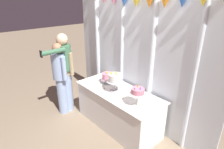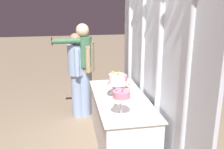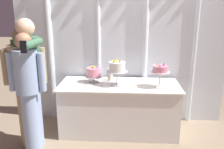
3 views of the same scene
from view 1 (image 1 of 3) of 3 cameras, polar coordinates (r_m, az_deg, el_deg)
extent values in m
plane|color=gray|center=(3.78, 0.55, -15.32)|extent=(24.00, 24.00, 0.00)
cube|color=silver|center=(3.50, 7.16, 5.73)|extent=(3.26, 0.04, 2.63)
cylinder|color=silver|center=(4.27, -4.28, 9.01)|extent=(0.10, 0.10, 2.63)
cylinder|color=silver|center=(3.71, 2.98, 6.87)|extent=(0.07, 0.07, 2.63)
cylinder|color=silver|center=(3.26, 11.82, 4.09)|extent=(0.09, 0.09, 2.63)
cylinder|color=silver|center=(2.90, 23.57, 0.23)|extent=(0.06, 0.06, 2.63)
cone|color=pink|center=(3.68, 0.51, 21.34)|extent=(0.14, 0.14, 0.15)
cone|color=blue|center=(3.49, 3.69, 21.03)|extent=(0.14, 0.14, 0.15)
cone|color=yellow|center=(3.30, 7.24, 20.73)|extent=(0.14, 0.14, 0.15)
cone|color=orange|center=(3.13, 11.18, 20.44)|extent=(0.14, 0.14, 0.15)
cone|color=orange|center=(2.97, 15.57, 20.15)|extent=(0.14, 0.14, 0.15)
cone|color=blue|center=(2.82, 20.42, 19.85)|extent=(0.14, 0.14, 0.15)
cone|color=yellow|center=(2.70, 25.76, 19.53)|extent=(0.14, 0.14, 0.15)
cube|color=white|center=(3.63, 1.77, -10.21)|extent=(1.66, 0.66, 0.72)
cube|color=white|center=(3.44, 1.84, -5.10)|extent=(1.71, 0.71, 0.01)
cylinder|color=#B2B2B7|center=(3.72, -1.32, -2.57)|extent=(0.14, 0.14, 0.01)
cylinder|color=#B2B2B7|center=(3.70, -1.33, -2.01)|extent=(0.02, 0.02, 0.07)
cylinder|color=#B2B2B7|center=(3.69, -1.33, -1.46)|extent=(0.25, 0.25, 0.01)
cylinder|color=pink|center=(3.66, -1.34, -0.50)|extent=(0.21, 0.21, 0.13)
sphere|color=blue|center=(3.59, -0.86, 0.34)|extent=(0.02, 0.02, 0.02)
cone|color=pink|center=(3.63, -0.71, 0.66)|extent=(0.02, 0.02, 0.03)
cone|color=yellow|center=(3.65, -1.29, 0.72)|extent=(0.02, 0.02, 0.03)
sphere|color=yellow|center=(3.63, -1.66, 0.68)|extent=(0.03, 0.03, 0.03)
sphere|color=yellow|center=(3.61, -1.61, 0.53)|extent=(0.03, 0.03, 0.03)
cylinder|color=#B2B2B7|center=(3.42, 0.86, -4.99)|extent=(0.17, 0.17, 0.01)
cylinder|color=#B2B2B7|center=(3.38, 0.87, -3.53)|extent=(0.02, 0.02, 0.18)
cylinder|color=#B2B2B7|center=(3.34, 0.88, -2.05)|extent=(0.30, 0.30, 0.01)
cylinder|color=white|center=(3.31, 0.88, -0.96)|extent=(0.23, 0.23, 0.13)
sphere|color=orange|center=(3.25, 1.43, 0.15)|extent=(0.03, 0.03, 0.03)
cone|color=yellow|center=(3.30, 1.08, 0.64)|extent=(0.03, 0.03, 0.05)
sphere|color=yellow|center=(3.27, -0.15, 0.39)|extent=(0.04, 0.04, 0.04)
cylinder|color=silver|center=(3.03, 7.50, -9.20)|extent=(0.15, 0.15, 0.01)
cylinder|color=silver|center=(2.98, 7.60, -7.46)|extent=(0.02, 0.02, 0.20)
cylinder|color=silver|center=(2.93, 7.71, -5.68)|extent=(0.25, 0.25, 0.01)
cylinder|color=pink|center=(2.90, 7.76, -4.88)|extent=(0.20, 0.20, 0.08)
cone|color=purple|center=(2.85, 8.50, -4.02)|extent=(0.03, 0.03, 0.05)
cone|color=orange|center=(2.92, 7.77, -3.34)|extent=(0.03, 0.03, 0.04)
sphere|color=pink|center=(2.85, 6.85, -4.16)|extent=(0.03, 0.03, 0.03)
cylinder|color=beige|center=(3.61, 2.40, -2.42)|extent=(0.08, 0.08, 0.12)
sphere|color=#E5C666|center=(3.58, 2.16, -1.04)|extent=(0.03, 0.03, 0.03)
sphere|color=#E5C666|center=(3.57, 1.99, -0.75)|extent=(0.04, 0.04, 0.04)
sphere|color=#CC9EC6|center=(3.57, 1.99, -1.26)|extent=(0.03, 0.03, 0.03)
sphere|color=silver|center=(3.57, 1.81, -0.69)|extent=(0.03, 0.03, 0.03)
cylinder|color=beige|center=(3.77, -6.66, -2.34)|extent=(0.05, 0.05, 0.02)
sphere|color=#F9CC4C|center=(3.76, -6.67, -2.09)|extent=(0.01, 0.01, 0.01)
cylinder|color=beige|center=(3.66, -4.61, -3.03)|extent=(0.04, 0.04, 0.02)
sphere|color=#F9CC4C|center=(3.65, -4.62, -2.74)|extent=(0.01, 0.01, 0.01)
cylinder|color=beige|center=(3.52, -2.43, -4.11)|extent=(0.04, 0.04, 0.02)
sphere|color=#F9CC4C|center=(3.51, -2.43, -3.84)|extent=(0.01, 0.01, 0.01)
cylinder|color=beige|center=(3.21, 2.94, -6.99)|extent=(0.05, 0.05, 0.02)
sphere|color=#F9CC4C|center=(3.20, 2.94, -6.70)|extent=(0.01, 0.01, 0.01)
cylinder|color=#9E8966|center=(4.23, -13.46, -4.81)|extent=(0.31, 0.31, 0.83)
cylinder|color=#9E8966|center=(3.97, -14.35, 3.82)|extent=(0.44, 0.44, 0.52)
sphere|color=#846047|center=(3.87, -14.88, 8.92)|extent=(0.21, 0.21, 0.21)
cylinder|color=#9E8966|center=(4.14, -16.38, 4.25)|extent=(0.08, 0.08, 0.45)
cylinder|color=#9E8966|center=(3.81, -12.13, 3.09)|extent=(0.08, 0.08, 0.45)
cylinder|color=#93ADD6|center=(4.15, -13.29, -4.57)|extent=(0.27, 0.27, 0.94)
cylinder|color=#3D6B4C|center=(3.87, -14.25, 4.95)|extent=(0.38, 0.38, 0.51)
sphere|color=beige|center=(3.78, -14.80, 10.20)|extent=(0.22, 0.22, 0.22)
cube|color=#232328|center=(3.81, -16.10, 4.85)|extent=(0.04, 0.02, 0.33)
cylinder|color=#3D6B4C|center=(4.06, -14.76, 5.58)|extent=(0.08, 0.08, 0.45)
cylinder|color=#3D6B4C|center=(3.54, -17.19, 6.56)|extent=(0.08, 0.45, 0.08)
cube|color=black|center=(3.46, -20.53, 5.75)|extent=(0.06, 0.02, 0.12)
cylinder|color=#93ADD6|center=(4.12, -14.61, -6.08)|extent=(0.21, 0.21, 0.79)
cylinder|color=#93ADD6|center=(3.85, -15.58, 2.51)|extent=(0.29, 0.29, 0.53)
sphere|color=#A37556|center=(3.74, -16.16, 7.67)|extent=(0.19, 0.19, 0.19)
cylinder|color=#93ADD6|center=(4.01, -16.83, 3.05)|extent=(0.08, 0.08, 0.46)
cylinder|color=#93ADD6|center=(3.70, -14.19, 1.68)|extent=(0.08, 0.08, 0.46)
camera|label=2|loc=(1.79, 84.07, -7.59)|focal=41.65mm
camera|label=3|loc=(2.45, -65.16, -4.74)|focal=37.46mm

